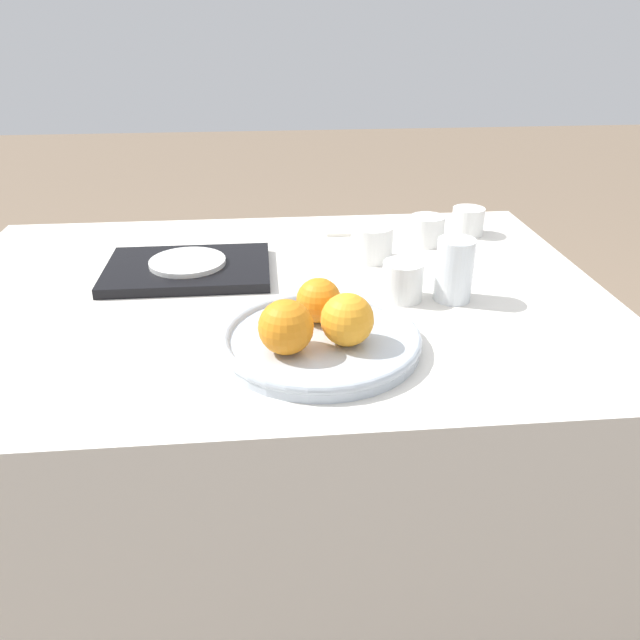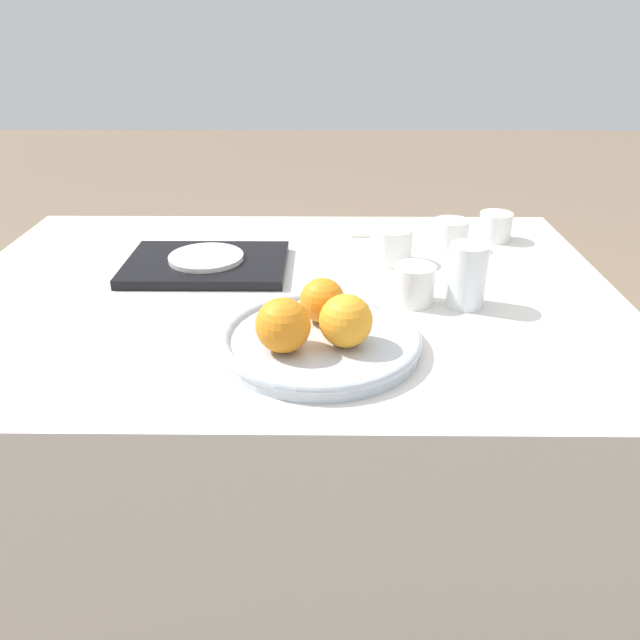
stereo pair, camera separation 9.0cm
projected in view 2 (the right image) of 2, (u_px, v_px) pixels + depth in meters
name	position (u px, v px, depth m)	size (l,w,h in m)	color
ground_plane	(291.00, 563.00, 1.54)	(12.00, 12.00, 0.00)	#7A6651
table	(288.00, 443.00, 1.37)	(1.28, 0.92, 0.74)	silver
fruit_platter	(320.00, 340.00, 0.99)	(0.32, 0.32, 0.03)	#B2BCC6
orange_0	(346.00, 321.00, 0.95)	(0.08, 0.08, 0.08)	orange
orange_1	(283.00, 325.00, 0.93)	(0.08, 0.08, 0.08)	orange
orange_2	(322.00, 300.00, 1.02)	(0.07, 0.07, 0.07)	orange
water_glass	(467.00, 276.00, 1.11)	(0.07, 0.07, 0.12)	silver
serving_tray	(207.00, 264.00, 1.29)	(0.33, 0.23, 0.02)	black
side_plate	(206.00, 257.00, 1.28)	(0.15, 0.15, 0.01)	silver
cup_0	(414.00, 285.00, 1.13)	(0.08, 0.08, 0.07)	white
cup_1	(451.00, 234.00, 1.39)	(0.08, 0.08, 0.07)	white
cup_2	(495.00, 226.00, 1.44)	(0.08, 0.08, 0.06)	white
cup_3	(391.00, 245.00, 1.31)	(0.09, 0.09, 0.07)	white
napkin	(374.00, 228.00, 1.52)	(0.12, 0.12, 0.01)	silver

